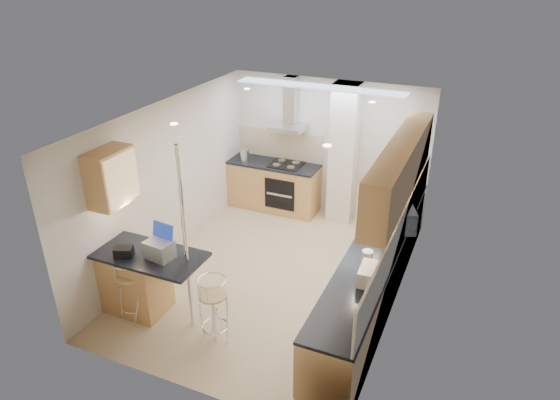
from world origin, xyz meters
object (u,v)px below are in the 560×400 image
at_px(bar_stool_end, 214,310).
at_px(laptop, 159,250).
at_px(bread_bin, 372,275).
at_px(microwave, 399,217).
at_px(bar_stool_near, 132,290).

bearing_deg(bar_stool_end, laptop, 106.15).
distance_m(laptop, bread_bin, 2.64).
bearing_deg(microwave, bar_stool_end, 118.39).
height_order(bar_stool_near, bread_bin, bread_bin).
bearing_deg(laptop, bar_stool_near, -146.30).
distance_m(laptop, bar_stool_near, 0.74).
xyz_separation_m(bar_stool_near, bread_bin, (2.95, 0.77, 0.57)).
relative_size(bar_stool_near, bar_stool_end, 0.99).
bearing_deg(bar_stool_near, bread_bin, 0.74).
xyz_separation_m(bar_stool_near, bar_stool_end, (1.19, 0.07, 0.00)).
xyz_separation_m(microwave, laptop, (-2.59, -2.03, -0.03)).
height_order(bar_stool_end, bread_bin, bread_bin).
bearing_deg(bar_stool_near, laptop, 13.22).
height_order(laptop, bar_stool_end, laptop).
xyz_separation_m(laptop, bar_stool_near, (-0.38, -0.19, -0.60)).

